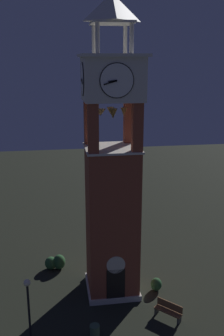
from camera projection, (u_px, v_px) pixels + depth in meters
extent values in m
plane|color=black|center=(112.00, 289.00, 24.25)|extent=(80.00, 80.00, 0.00)
cube|color=brown|center=(112.00, 223.00, 23.00)|extent=(2.95, 2.95, 9.13)
cube|color=silver|center=(112.00, 286.00, 24.20)|extent=(3.15, 3.15, 0.35)
cube|color=black|center=(116.00, 286.00, 22.52)|extent=(1.10, 0.04, 2.20)
cylinder|color=silver|center=(116.00, 265.00, 22.13)|extent=(1.10, 0.04, 1.10)
cube|color=brown|center=(93.00, 129.00, 20.06)|extent=(0.56, 0.56, 2.76)
cube|color=brown|center=(137.00, 128.00, 20.41)|extent=(0.56, 0.56, 2.76)
cube|color=brown|center=(89.00, 122.00, 22.33)|extent=(0.56, 0.56, 2.76)
cube|color=brown|center=(129.00, 121.00, 22.68)|extent=(0.56, 0.56, 2.76)
cube|color=silver|center=(112.00, 148.00, 21.73)|extent=(3.11, 3.11, 0.12)
cone|color=brown|center=(124.00, 112.00, 21.24)|extent=(0.37, 0.37, 0.46)
cone|color=brown|center=(110.00, 111.00, 21.80)|extent=(0.43, 0.43, 0.40)
cone|color=brown|center=(100.00, 112.00, 21.01)|extent=(0.58, 0.58, 0.38)
cone|color=brown|center=(113.00, 114.00, 20.53)|extent=(0.49, 0.49, 0.54)
cube|color=silver|center=(112.00, 79.00, 20.68)|extent=(3.19, 3.19, 2.30)
cylinder|color=white|center=(117.00, 81.00, 19.15)|extent=(1.75, 0.05, 1.75)
torus|color=black|center=(117.00, 81.00, 19.15)|extent=(1.78, 0.06, 1.78)
cube|color=black|center=(113.00, 81.00, 19.07)|extent=(0.45, 0.03, 0.15)
cube|color=black|center=(110.00, 83.00, 19.07)|extent=(0.69, 0.03, 0.25)
cylinder|color=white|center=(108.00, 78.00, 22.21)|extent=(1.75, 0.05, 1.75)
torus|color=black|center=(108.00, 78.00, 22.21)|extent=(1.78, 0.06, 1.78)
cube|color=black|center=(104.00, 78.00, 22.25)|extent=(0.45, 0.03, 0.15)
cube|color=black|center=(102.00, 79.00, 22.25)|extent=(0.69, 0.03, 0.25)
cylinder|color=white|center=(82.00, 79.00, 20.44)|extent=(0.05, 1.75, 1.75)
torus|color=black|center=(82.00, 79.00, 20.44)|extent=(0.06, 1.78, 1.78)
cube|color=black|center=(82.00, 80.00, 20.24)|extent=(0.03, 0.45, 0.15)
cube|color=black|center=(82.00, 81.00, 20.14)|extent=(0.03, 0.69, 0.25)
cylinder|color=white|center=(141.00, 79.00, 20.92)|extent=(0.05, 1.75, 1.75)
torus|color=black|center=(141.00, 79.00, 20.92)|extent=(0.06, 1.78, 1.78)
cube|color=black|center=(143.00, 80.00, 20.73)|extent=(0.03, 0.45, 0.15)
cube|color=black|center=(143.00, 81.00, 20.63)|extent=(0.03, 0.69, 0.25)
cube|color=silver|center=(112.00, 55.00, 20.34)|extent=(3.55, 3.55, 0.16)
cylinder|color=silver|center=(97.00, 38.00, 19.15)|extent=(0.22, 0.22, 1.50)
cylinder|color=silver|center=(132.00, 38.00, 19.41)|extent=(0.22, 0.22, 1.50)
cylinder|color=silver|center=(94.00, 40.00, 20.82)|extent=(0.22, 0.22, 1.50)
cylinder|color=silver|center=(125.00, 40.00, 21.08)|extent=(0.22, 0.22, 1.50)
cube|color=silver|center=(112.00, 23.00, 19.89)|extent=(2.19, 2.19, 0.12)
pyramid|color=silver|center=(112.00, 7.00, 19.69)|extent=(2.19, 2.19, 1.39)
cube|color=brown|center=(168.00, 311.00, 21.36)|extent=(1.42, 1.46, 0.06)
cube|color=brown|center=(170.00, 305.00, 21.43)|extent=(1.14, 1.19, 0.44)
cube|color=#2D2D33|center=(179.00, 320.00, 21.00)|extent=(0.34, 0.33, 0.42)
cube|color=#2D2D33|center=(157.00, 310.00, 21.85)|extent=(0.34, 0.33, 0.42)
cylinder|color=black|center=(29.00, 313.00, 19.38)|extent=(0.12, 0.12, 3.20)
sphere|color=#F9EFCC|center=(27.00, 283.00, 18.89)|extent=(0.36, 0.36, 0.36)
cylinder|color=#38513D|center=(95.00, 332.00, 19.80)|extent=(0.52, 0.52, 0.80)
ellipsoid|color=#28562D|center=(51.00, 263.00, 26.45)|extent=(0.84, 0.84, 0.88)
ellipsoid|color=#28562D|center=(156.00, 284.00, 24.00)|extent=(0.70, 0.70, 0.83)
ellipsoid|color=#28562D|center=(59.00, 262.00, 26.45)|extent=(0.85, 0.85, 1.04)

